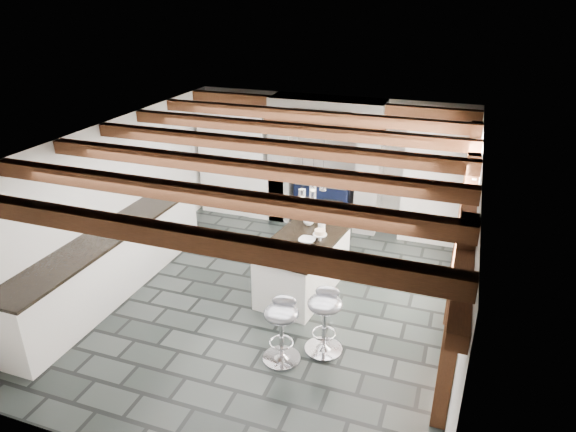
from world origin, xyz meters
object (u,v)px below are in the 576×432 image
(bar_stool_near, at_px, (325,313))
(kitchen_island, at_px, (304,263))
(bar_stool_far, at_px, (281,323))
(range_cooker, at_px, (324,199))

(bar_stool_near, bearing_deg, kitchen_island, 108.57)
(kitchen_island, height_order, bar_stool_far, kitchen_island)
(range_cooker, xyz_separation_m, bar_stool_near, (1.01, -3.56, 0.06))
(bar_stool_near, height_order, bar_stool_far, bar_stool_near)
(kitchen_island, xyz_separation_m, bar_stool_far, (0.24, -1.56, 0.10))
(kitchen_island, distance_m, bar_stool_far, 1.58)
(range_cooker, bearing_deg, kitchen_island, -81.27)
(kitchen_island, bearing_deg, bar_stool_near, -54.52)
(bar_stool_far, bearing_deg, kitchen_island, 85.10)
(range_cooker, height_order, kitchen_island, kitchen_island)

